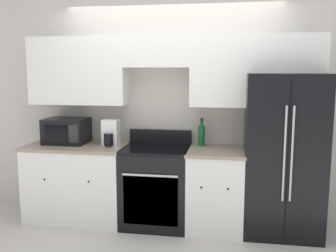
% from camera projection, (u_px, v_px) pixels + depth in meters
% --- Properties ---
extents(ground_plane, '(12.00, 12.00, 0.00)m').
position_uv_depth(ground_plane, '(163.00, 236.00, 4.00)').
color(ground_plane, beige).
extents(wall_back, '(8.00, 0.39, 2.60)m').
position_uv_depth(wall_back, '(173.00, 95.00, 4.35)').
color(wall_back, beige).
rests_on(wall_back, ground_plane).
extents(lower_cabinets_left, '(1.16, 0.64, 0.90)m').
position_uv_depth(lower_cabinets_left, '(78.00, 182.00, 4.41)').
color(lower_cabinets_left, white).
rests_on(lower_cabinets_left, ground_plane).
extents(lower_cabinets_right, '(0.63, 0.64, 0.90)m').
position_uv_depth(lower_cabinets_right, '(216.00, 189.00, 4.15)').
color(lower_cabinets_right, white).
rests_on(lower_cabinets_right, ground_plane).
extents(oven_range, '(0.74, 0.65, 1.06)m').
position_uv_depth(oven_range, '(156.00, 186.00, 4.26)').
color(oven_range, black).
rests_on(oven_range, ground_plane).
extents(refrigerator, '(0.81, 0.72, 1.73)m').
position_uv_depth(refrigerator, '(283.00, 155.00, 4.00)').
color(refrigerator, black).
rests_on(refrigerator, ground_plane).
extents(microwave, '(0.49, 0.39, 0.30)m').
position_uv_depth(microwave, '(67.00, 131.00, 4.43)').
color(microwave, black).
rests_on(microwave, lower_cabinets_left).
extents(bottle, '(0.08, 0.08, 0.32)m').
position_uv_depth(bottle, '(202.00, 135.00, 4.29)').
color(bottle, '#195928').
rests_on(bottle, lower_cabinets_right).
extents(electric_kettle, '(0.18, 0.21, 0.30)m').
position_uv_depth(electric_kettle, '(111.00, 134.00, 4.29)').
color(electric_kettle, white).
rests_on(electric_kettle, lower_cabinets_left).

